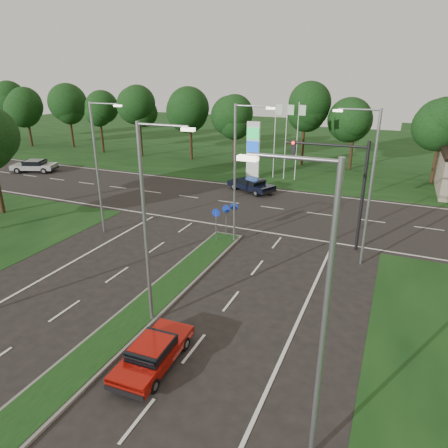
% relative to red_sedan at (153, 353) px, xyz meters
% --- Properties ---
extents(ground, '(160.00, 160.00, 0.00)m').
position_rel_red_sedan_xyz_m(ground, '(-2.52, -3.50, -0.59)').
color(ground, black).
rests_on(ground, ground).
extents(verge_far, '(160.00, 50.00, 0.02)m').
position_rel_red_sedan_xyz_m(verge_far, '(-2.52, 51.50, -0.59)').
color(verge_far, black).
rests_on(verge_far, ground).
extents(cross_road, '(160.00, 12.00, 0.02)m').
position_rel_red_sedan_xyz_m(cross_road, '(-2.52, 20.50, -0.59)').
color(cross_road, black).
rests_on(cross_road, ground).
extents(median_kerb, '(2.00, 26.00, 0.12)m').
position_rel_red_sedan_xyz_m(median_kerb, '(-2.52, 0.50, -0.53)').
color(median_kerb, slate).
rests_on(median_kerb, ground).
extents(streetlight_median_near, '(2.53, 0.22, 9.00)m').
position_rel_red_sedan_xyz_m(streetlight_median_near, '(-1.52, 2.50, 4.49)').
color(streetlight_median_near, gray).
rests_on(streetlight_median_near, ground).
extents(streetlight_median_far, '(2.53, 0.22, 9.00)m').
position_rel_red_sedan_xyz_m(streetlight_median_far, '(-1.52, 12.50, 4.49)').
color(streetlight_median_far, gray).
rests_on(streetlight_median_far, ground).
extents(streetlight_left_far, '(2.53, 0.22, 9.00)m').
position_rel_red_sedan_xyz_m(streetlight_left_far, '(-10.82, 10.50, 4.49)').
color(streetlight_left_far, gray).
rests_on(streetlight_left_far, ground).
extents(streetlight_right_far, '(2.53, 0.22, 9.00)m').
position_rel_red_sedan_xyz_m(streetlight_right_far, '(6.28, 12.50, 4.49)').
color(streetlight_right_far, gray).
rests_on(streetlight_right_far, ground).
extents(streetlight_right_near, '(2.53, 0.22, 9.00)m').
position_rel_red_sedan_xyz_m(streetlight_right_near, '(6.28, -1.50, 4.49)').
color(streetlight_right_near, gray).
rests_on(streetlight_right_near, ground).
extents(traffic_signal, '(5.10, 0.42, 7.00)m').
position_rel_red_sedan_xyz_m(traffic_signal, '(4.67, 14.50, 4.07)').
color(traffic_signal, black).
rests_on(traffic_signal, ground).
extents(median_signs, '(1.16, 1.76, 2.38)m').
position_rel_red_sedan_xyz_m(median_signs, '(-2.52, 12.90, 1.13)').
color(median_signs, gray).
rests_on(median_signs, ground).
extents(gas_pylon, '(5.80, 1.26, 8.00)m').
position_rel_red_sedan_xyz_m(gas_pylon, '(-6.30, 29.55, 2.61)').
color(gas_pylon, silver).
rests_on(gas_pylon, ground).
extents(treeline_far, '(6.00, 6.00, 9.90)m').
position_rel_red_sedan_xyz_m(treeline_far, '(-2.41, 36.44, 6.24)').
color(treeline_far, black).
rests_on(treeline_far, ground).
extents(red_sedan, '(1.80, 4.04, 1.09)m').
position_rel_red_sedan_xyz_m(red_sedan, '(0.00, 0.00, 0.00)').
color(red_sedan, '#950F08').
rests_on(red_sedan, ground).
extents(navy_sedan, '(5.04, 3.68, 1.28)m').
position_rel_red_sedan_xyz_m(navy_sedan, '(-4.83, 24.49, 0.10)').
color(navy_sedan, black).
rests_on(navy_sedan, ground).
extents(far_car_a, '(5.21, 3.62, 1.38)m').
position_rel_red_sedan_xyz_m(far_car_a, '(-30.42, 22.12, 0.16)').
color(far_car_a, '#A6A6A6').
rests_on(far_car_a, ground).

